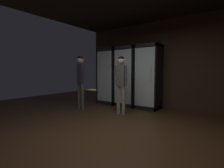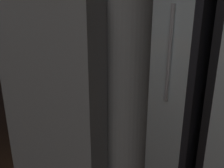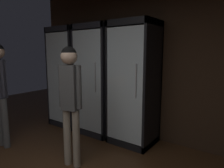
{
  "view_description": "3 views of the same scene",
  "coord_description": "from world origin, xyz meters",
  "views": [
    {
      "loc": [
        1.66,
        -2.25,
        1.19
      ],
      "look_at": [
        -1.96,
        2.71,
        0.72
      ],
      "focal_mm": 26.57,
      "sensor_mm": 36.0,
      "label": 1
    },
    {
      "loc": [
        -0.43,
        1.3,
        1.35
      ],
      "look_at": [
        -1.44,
        2.32,
        0.87
      ],
      "focal_mm": 37.92,
      "sensor_mm": 36.0,
      "label": 2
    },
    {
      "loc": [
        1.13,
        -0.2,
        1.52
      ],
      "look_at": [
        -0.79,
        2.46,
        1.01
      ],
      "focal_mm": 32.28,
      "sensor_mm": 36.0,
      "label": 3
    }
  ],
  "objects": [
    {
      "name": "shopper_near",
      "position": [
        -0.8,
        1.55,
        1.02
      ],
      "size": [
        0.33,
        0.21,
        1.6
      ],
      "color": "gray",
      "rests_on": "ground"
    },
    {
      "name": "cooler_far_left",
      "position": [
        -2.05,
        2.72,
        0.98
      ],
      "size": [
        0.72,
        0.64,
        2.02
      ],
      "color": "black",
      "rests_on": "ground"
    },
    {
      "name": "cooler_left",
      "position": [
        -1.28,
        2.72,
        0.99
      ],
      "size": [
        0.72,
        0.64,
        2.02
      ],
      "color": "black",
      "rests_on": "ground"
    }
  ]
}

